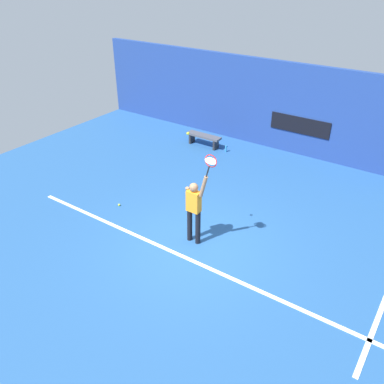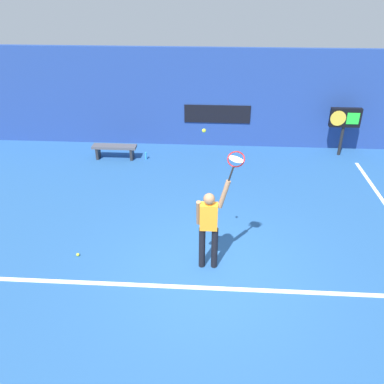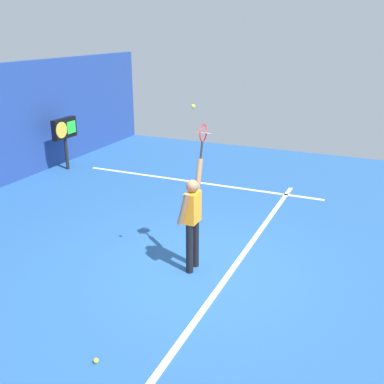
{
  "view_description": "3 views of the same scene",
  "coord_description": "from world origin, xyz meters",
  "px_view_note": "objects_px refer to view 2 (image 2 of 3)",
  "views": [
    {
      "loc": [
        4.62,
        -6.74,
        6.3
      ],
      "look_at": [
        -0.45,
        0.58,
        1.13
      ],
      "focal_mm": 37.8,
      "sensor_mm": 36.0,
      "label": 1
    },
    {
      "loc": [
        -0.0,
        -6.43,
        5.32
      ],
      "look_at": [
        -0.46,
        0.66,
        1.44
      ],
      "focal_mm": 37.96,
      "sensor_mm": 36.0,
      "label": 2
    },
    {
      "loc": [
        -6.78,
        -2.8,
        4.1
      ],
      "look_at": [
        0.29,
        0.32,
        1.32
      ],
      "focal_mm": 42.84,
      "sensor_mm": 36.0,
      "label": 3
    }
  ],
  "objects_px": {
    "tennis_racket": "(236,161)",
    "court_bench": "(115,149)",
    "scoreboard_clock": "(345,119)",
    "spare_ball": "(78,255)",
    "water_bottle": "(146,156)",
    "tennis_player": "(209,224)",
    "tennis_ball": "(204,131)"
  },
  "relations": [
    {
      "from": "tennis_racket",
      "to": "court_bench",
      "type": "relative_size",
      "value": 0.45
    },
    {
      "from": "scoreboard_clock",
      "to": "spare_ball",
      "type": "distance_m",
      "value": 9.1
    },
    {
      "from": "water_bottle",
      "to": "spare_ball",
      "type": "distance_m",
      "value": 5.12
    },
    {
      "from": "scoreboard_clock",
      "to": "court_bench",
      "type": "bearing_deg",
      "value": -174.01
    },
    {
      "from": "tennis_player",
      "to": "water_bottle",
      "type": "relative_size",
      "value": 8.26
    },
    {
      "from": "tennis_racket",
      "to": "court_bench",
      "type": "distance_m",
      "value": 6.66
    },
    {
      "from": "tennis_racket",
      "to": "spare_ball",
      "type": "distance_m",
      "value": 3.97
    },
    {
      "from": "spare_ball",
      "to": "tennis_player",
      "type": "bearing_deg",
      "value": -3.09
    },
    {
      "from": "water_bottle",
      "to": "spare_ball",
      "type": "height_order",
      "value": "water_bottle"
    },
    {
      "from": "tennis_racket",
      "to": "water_bottle",
      "type": "distance_m",
      "value": 6.26
    },
    {
      "from": "scoreboard_clock",
      "to": "water_bottle",
      "type": "xyz_separation_m",
      "value": [
        -6.26,
        -0.76,
        -1.09
      ]
    },
    {
      "from": "tennis_racket",
      "to": "scoreboard_clock",
      "type": "bearing_deg",
      "value": 58.52
    },
    {
      "from": "spare_ball",
      "to": "court_bench",
      "type": "bearing_deg",
      "value": 94.21
    },
    {
      "from": "court_bench",
      "to": "water_bottle",
      "type": "height_order",
      "value": "court_bench"
    },
    {
      "from": "water_bottle",
      "to": "tennis_player",
      "type": "bearing_deg",
      "value": -67.71
    },
    {
      "from": "tennis_racket",
      "to": "tennis_player",
      "type": "bearing_deg",
      "value": 179.45
    },
    {
      "from": "tennis_player",
      "to": "court_bench",
      "type": "bearing_deg",
      "value": 120.96
    },
    {
      "from": "tennis_player",
      "to": "tennis_racket",
      "type": "bearing_deg",
      "value": -0.55
    },
    {
      "from": "tennis_ball",
      "to": "water_bottle",
      "type": "distance_m",
      "value": 6.33
    },
    {
      "from": "scoreboard_clock",
      "to": "spare_ball",
      "type": "bearing_deg",
      "value": -139.65
    },
    {
      "from": "court_bench",
      "to": "water_bottle",
      "type": "xyz_separation_m",
      "value": [
        0.99,
        0.0,
        -0.22
      ]
    },
    {
      "from": "court_bench",
      "to": "spare_ball",
      "type": "xyz_separation_m",
      "value": [
        0.37,
        -5.08,
        -0.3
      ]
    },
    {
      "from": "spare_ball",
      "to": "tennis_ball",
      "type": "bearing_deg",
      "value": -4.66
    },
    {
      "from": "tennis_player",
      "to": "tennis_racket",
      "type": "xyz_separation_m",
      "value": [
        0.44,
        -0.0,
        1.36
      ]
    },
    {
      "from": "tennis_racket",
      "to": "spare_ball",
      "type": "relative_size",
      "value": 9.21
    },
    {
      "from": "tennis_racket",
      "to": "water_bottle",
      "type": "height_order",
      "value": "tennis_racket"
    },
    {
      "from": "court_bench",
      "to": "scoreboard_clock",
      "type": "bearing_deg",
      "value": 5.99
    },
    {
      "from": "scoreboard_clock",
      "to": "spare_ball",
      "type": "relative_size",
      "value": 23.11
    },
    {
      "from": "tennis_ball",
      "to": "scoreboard_clock",
      "type": "bearing_deg",
      "value": 55.05
    },
    {
      "from": "tennis_ball",
      "to": "scoreboard_clock",
      "type": "distance_m",
      "value": 7.59
    },
    {
      "from": "spare_ball",
      "to": "water_bottle",
      "type": "bearing_deg",
      "value": 83.05
    },
    {
      "from": "tennis_racket",
      "to": "scoreboard_clock",
      "type": "distance_m",
      "value": 7.13
    }
  ]
}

